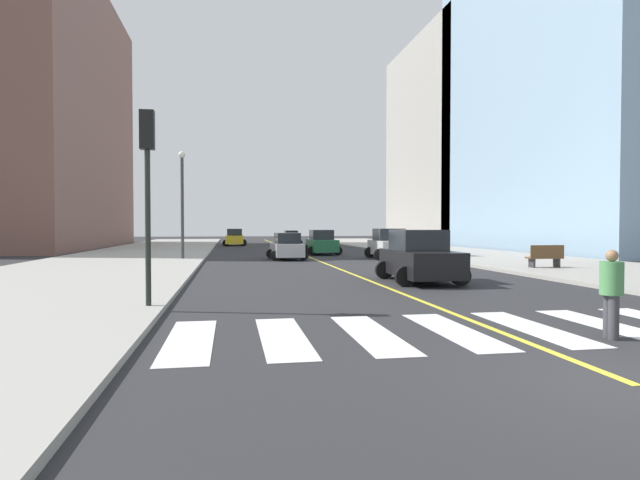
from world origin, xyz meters
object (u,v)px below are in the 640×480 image
object	(u,v)px
car_silver_nearest	(287,247)
street_lamp	(182,195)
car_yellow_third	(235,238)
traffic_light_far_corner	(148,169)
car_black_sixth	(420,258)
fire_hydrant	(445,251)
pedestrian_crossing	(611,290)
car_green_second	(322,243)
car_white_fifth	(389,245)
park_bench	(545,257)
car_red_fourth	(291,238)

from	to	relation	value
car_silver_nearest	street_lamp	world-z (taller)	street_lamp
car_yellow_third	traffic_light_far_corner	bearing A→B (deg)	-91.41
car_black_sixth	traffic_light_far_corner	distance (m)	11.33
fire_hydrant	pedestrian_crossing	bearing A→B (deg)	-105.73
car_yellow_third	car_green_second	bearing A→B (deg)	-69.84
car_white_fifth	traffic_light_far_corner	distance (m)	23.83
car_yellow_third	pedestrian_crossing	world-z (taller)	car_yellow_third
fire_hydrant	park_bench	bearing A→B (deg)	-78.58
car_green_second	fire_hydrant	distance (m)	10.62
car_yellow_third	car_black_sixth	bearing A→B (deg)	-78.51
car_red_fourth	street_lamp	size ratio (longest dim) A/B	0.56
car_yellow_third	park_bench	distance (m)	39.31
car_green_second	park_bench	distance (m)	18.56
park_bench	pedestrian_crossing	bearing A→B (deg)	151.26
car_green_second	car_white_fifth	world-z (taller)	car_white_fifth
car_yellow_third	traffic_light_far_corner	size ratio (longest dim) A/B	0.87
car_green_second	fire_hydrant	xyz separation A→B (m)	(6.73, -8.22, -0.32)
traffic_light_far_corner	fire_hydrant	size ratio (longest dim) A/B	5.64
car_red_fourth	fire_hydrant	distance (m)	30.02
car_silver_nearest	car_white_fifth	world-z (taller)	car_white_fifth
car_green_second	car_white_fifth	xyz separation A→B (m)	(3.58, -6.18, 0.06)
car_silver_nearest	car_yellow_third	xyz separation A→B (m)	(-3.21, 25.63, 0.07)
car_yellow_third	street_lamp	world-z (taller)	street_lamp
car_silver_nearest	car_green_second	world-z (taller)	car_green_second
park_bench	street_lamp	xyz separation A→B (m)	(-18.48, 10.52, 3.53)
car_white_fifth	traffic_light_far_corner	bearing A→B (deg)	60.05
car_white_fifth	street_lamp	size ratio (longest dim) A/B	0.68
car_black_sixth	pedestrian_crossing	size ratio (longest dim) A/B	2.67
car_white_fifth	car_black_sixth	size ratio (longest dim) A/B	1.00
car_yellow_third	pedestrian_crossing	xyz separation A→B (m)	(6.86, -50.93, 0.06)
car_yellow_third	park_bench	bearing A→B (deg)	-65.81
car_red_fourth	car_yellow_third	bearing A→B (deg)	11.07
pedestrian_crossing	street_lamp	xyz separation A→B (m)	(-10.34, 25.11, 3.25)
car_silver_nearest	car_yellow_third	bearing A→B (deg)	94.98
car_silver_nearest	street_lamp	size ratio (longest dim) A/B	0.59
car_black_sixth	fire_hydrant	world-z (taller)	car_black_sixth
car_green_second	car_black_sixth	size ratio (longest dim) A/B	0.92
car_black_sixth	street_lamp	world-z (taller)	street_lamp
car_green_second	car_red_fourth	xyz separation A→B (m)	(0.01, 21.05, -0.10)
fire_hydrant	car_white_fifth	bearing A→B (deg)	147.21
car_silver_nearest	car_white_fifth	size ratio (longest dim) A/B	0.86
car_green_second	car_yellow_third	bearing A→B (deg)	-71.34
car_red_fourth	pedestrian_crossing	xyz separation A→B (m)	(0.27, -52.18, 0.16)
car_black_sixth	car_white_fifth	bearing A→B (deg)	-101.31
car_yellow_third	street_lamp	distance (m)	26.27
pedestrian_crossing	park_bench	bearing A→B (deg)	161.54
park_bench	car_silver_nearest	bearing A→B (deg)	48.14
car_black_sixth	car_green_second	bearing A→B (deg)	-87.64
car_yellow_third	car_white_fifth	xyz separation A→B (m)	(10.16, -25.98, 0.06)
car_yellow_third	car_black_sixth	size ratio (longest dim) A/B	0.94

